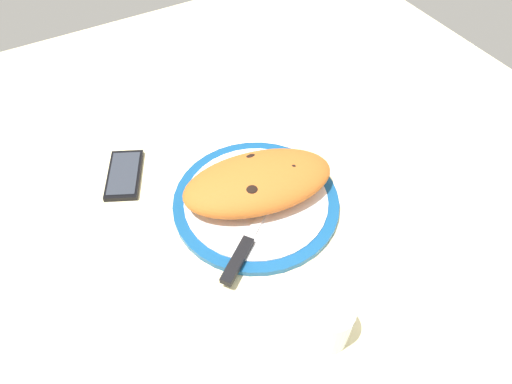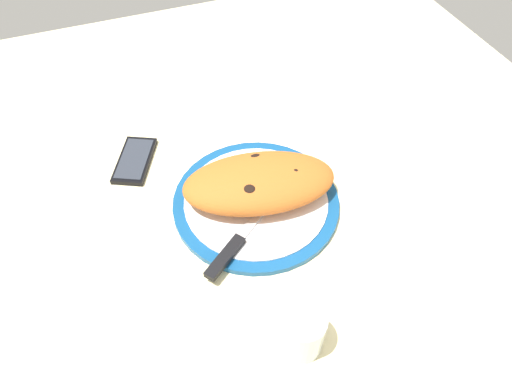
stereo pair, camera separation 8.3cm
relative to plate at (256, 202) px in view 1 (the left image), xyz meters
The scene contains 7 objects.
ground_plane 2.22cm from the plate, ahead, with size 150.00×150.00×3.00cm, color beige.
plate is the anchor object (origin of this frame).
calzone 4.26cm from the plate, 136.74° to the right, with size 29.74×19.32×6.52cm.
fork 7.17cm from the plate, 63.68° to the right, with size 16.17×2.51×0.40cm.
knife 10.28cm from the plate, 51.78° to the left, with size 20.44×15.89×1.20cm.
smartphone 26.49cm from the plate, 44.51° to the right, with size 11.06×13.95×1.16cm.
water_glass 27.42cm from the plate, 83.37° to the left, with size 6.42×6.42×8.22cm.
Camera 1 is at (26.44, 46.79, 67.30)cm, focal length 32.63 mm.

